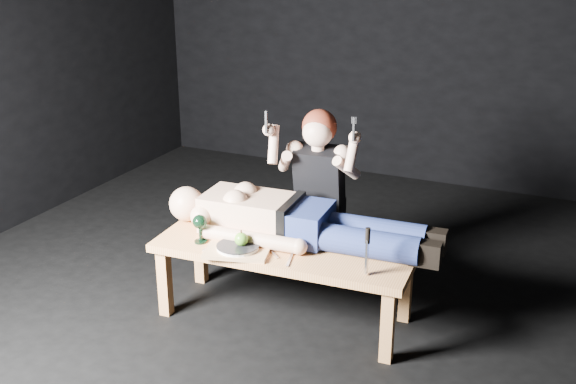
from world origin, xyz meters
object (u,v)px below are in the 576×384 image
at_px(goblet, 200,229).
at_px(carving_knife, 367,252).
at_px(table, 284,282).
at_px(lying_man, 299,217).
at_px(serving_tray, 238,250).
at_px(kneeling_woman, 322,193).

height_order(goblet, carving_knife, carving_knife).
height_order(table, goblet, goblet).
bearing_deg(lying_man, serving_tray, -131.16).
bearing_deg(serving_tray, table, 42.18).
bearing_deg(lying_man, kneeling_woman, 91.24).
distance_m(table, kneeling_woman, 0.65).
distance_m(table, serving_tray, 0.35).
xyz_separation_m(lying_man, goblet, (-0.48, -0.28, -0.05)).
relative_size(table, serving_tray, 4.19).
bearing_deg(lying_man, table, -110.45).
distance_m(kneeling_woman, serving_tray, 0.76).
xyz_separation_m(kneeling_woman, carving_knife, (0.52, -0.69, 0.00)).
height_order(lying_man, goblet, lying_man).
bearing_deg(lying_man, carving_knife, -32.04).
xyz_separation_m(lying_man, serving_tray, (-0.23, -0.30, -0.12)).
height_order(kneeling_woman, carving_knife, kneeling_woman).
xyz_separation_m(table, serving_tray, (-0.20, -0.18, 0.24)).
distance_m(serving_tray, carving_knife, 0.73).
bearing_deg(goblet, lying_man, 29.74).
xyz_separation_m(lying_man, kneeling_woman, (-0.03, 0.42, -0.01)).
bearing_deg(goblet, kneeling_woman, 57.26).
height_order(lying_man, kneeling_woman, kneeling_woman).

